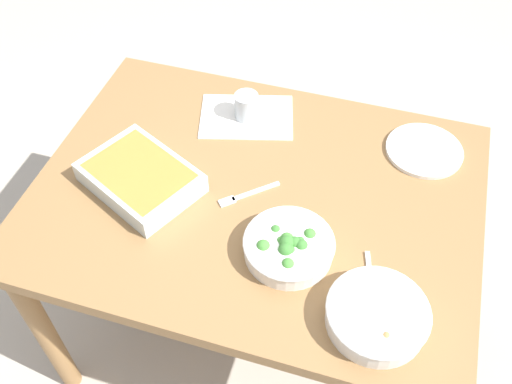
{
  "coord_description": "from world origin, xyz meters",
  "views": [
    {
      "loc": [
        0.3,
        -0.97,
        1.92
      ],
      "look_at": [
        0.0,
        0.0,
        0.74
      ],
      "focal_mm": 40.33,
      "sensor_mm": 36.0,
      "label": 1
    }
  ],
  "objects_px": {
    "spoon_by_stew": "(372,291)",
    "fork_on_table": "(245,195)",
    "spoon_by_broccoli": "(289,238)",
    "stew_bowl": "(377,315)",
    "broccoli_bowl": "(289,246)",
    "side_plate": "(424,150)",
    "drink_cup": "(246,108)",
    "baking_dish": "(140,177)"
  },
  "relations": [
    {
      "from": "baking_dish",
      "to": "spoon_by_stew",
      "type": "relative_size",
      "value": 2.1
    },
    {
      "from": "baking_dish",
      "to": "spoon_by_stew",
      "type": "height_order",
      "value": "baking_dish"
    },
    {
      "from": "drink_cup",
      "to": "fork_on_table",
      "type": "relative_size",
      "value": 0.59
    },
    {
      "from": "stew_bowl",
      "to": "spoon_by_stew",
      "type": "bearing_deg",
      "value": 105.04
    },
    {
      "from": "baking_dish",
      "to": "drink_cup",
      "type": "bearing_deg",
      "value": 61.28
    },
    {
      "from": "broccoli_bowl",
      "to": "baking_dish",
      "type": "relative_size",
      "value": 0.62
    },
    {
      "from": "baking_dish",
      "to": "drink_cup",
      "type": "height_order",
      "value": "drink_cup"
    },
    {
      "from": "broccoli_bowl",
      "to": "fork_on_table",
      "type": "relative_size",
      "value": 1.58
    },
    {
      "from": "stew_bowl",
      "to": "spoon_by_stew",
      "type": "height_order",
      "value": "stew_bowl"
    },
    {
      "from": "stew_bowl",
      "to": "spoon_by_broccoli",
      "type": "distance_m",
      "value": 0.3
    },
    {
      "from": "spoon_by_broccoli",
      "to": "fork_on_table",
      "type": "distance_m",
      "value": 0.18
    },
    {
      "from": "baking_dish",
      "to": "spoon_by_broccoli",
      "type": "distance_m",
      "value": 0.44
    },
    {
      "from": "broccoli_bowl",
      "to": "spoon_by_stew",
      "type": "xyz_separation_m",
      "value": [
        0.22,
        -0.05,
        -0.03
      ]
    },
    {
      "from": "broccoli_bowl",
      "to": "side_plate",
      "type": "relative_size",
      "value": 1.03
    },
    {
      "from": "side_plate",
      "to": "fork_on_table",
      "type": "relative_size",
      "value": 1.53
    },
    {
      "from": "broccoli_bowl",
      "to": "fork_on_table",
      "type": "xyz_separation_m",
      "value": [
        -0.16,
        0.15,
        -0.03
      ]
    },
    {
      "from": "broccoli_bowl",
      "to": "spoon_by_stew",
      "type": "bearing_deg",
      "value": -12.91
    },
    {
      "from": "broccoli_bowl",
      "to": "baking_dish",
      "type": "xyz_separation_m",
      "value": [
        -0.44,
        0.1,
        0.0
      ]
    },
    {
      "from": "fork_on_table",
      "to": "spoon_by_stew",
      "type": "bearing_deg",
      "value": -27.64
    },
    {
      "from": "drink_cup",
      "to": "side_plate",
      "type": "bearing_deg",
      "value": 0.82
    },
    {
      "from": "stew_bowl",
      "to": "spoon_by_stew",
      "type": "distance_m",
      "value": 0.08
    },
    {
      "from": "spoon_by_stew",
      "to": "fork_on_table",
      "type": "distance_m",
      "value": 0.42
    },
    {
      "from": "side_plate",
      "to": "spoon_by_broccoli",
      "type": "distance_m",
      "value": 0.51
    },
    {
      "from": "drink_cup",
      "to": "spoon_by_broccoli",
      "type": "relative_size",
      "value": 0.48
    },
    {
      "from": "broccoli_bowl",
      "to": "spoon_by_broccoli",
      "type": "height_order",
      "value": "broccoli_bowl"
    },
    {
      "from": "baking_dish",
      "to": "side_plate",
      "type": "bearing_deg",
      "value": 26.11
    },
    {
      "from": "stew_bowl",
      "to": "side_plate",
      "type": "height_order",
      "value": "stew_bowl"
    },
    {
      "from": "side_plate",
      "to": "spoon_by_stew",
      "type": "height_order",
      "value": "side_plate"
    },
    {
      "from": "stew_bowl",
      "to": "broccoli_bowl",
      "type": "xyz_separation_m",
      "value": [
        -0.24,
        0.12,
        -0.0
      ]
    },
    {
      "from": "fork_on_table",
      "to": "stew_bowl",
      "type": "bearing_deg",
      "value": -34.48
    },
    {
      "from": "stew_bowl",
      "to": "broccoli_bowl",
      "type": "bearing_deg",
      "value": 152.2
    },
    {
      "from": "stew_bowl",
      "to": "drink_cup",
      "type": "xyz_separation_m",
      "value": [
        -0.49,
        0.57,
        0.01
      ]
    },
    {
      "from": "spoon_by_broccoli",
      "to": "fork_on_table",
      "type": "xyz_separation_m",
      "value": [
        -0.15,
        0.1,
        -0.0
      ]
    },
    {
      "from": "baking_dish",
      "to": "spoon_by_stew",
      "type": "xyz_separation_m",
      "value": [
        0.66,
        -0.15,
        -0.03
      ]
    },
    {
      "from": "broccoli_bowl",
      "to": "side_plate",
      "type": "distance_m",
      "value": 0.54
    },
    {
      "from": "spoon_by_stew",
      "to": "spoon_by_broccoli",
      "type": "xyz_separation_m",
      "value": [
        -0.22,
        0.09,
        0.0
      ]
    },
    {
      "from": "baking_dish",
      "to": "fork_on_table",
      "type": "height_order",
      "value": "baking_dish"
    },
    {
      "from": "baking_dish",
      "to": "fork_on_table",
      "type": "bearing_deg",
      "value": 9.15
    },
    {
      "from": "stew_bowl",
      "to": "baking_dish",
      "type": "height_order",
      "value": "same"
    },
    {
      "from": "side_plate",
      "to": "fork_on_table",
      "type": "height_order",
      "value": "side_plate"
    },
    {
      "from": "broccoli_bowl",
      "to": "side_plate",
      "type": "xyz_separation_m",
      "value": [
        0.28,
        0.46,
        -0.02
      ]
    },
    {
      "from": "stew_bowl",
      "to": "side_plate",
      "type": "xyz_separation_m",
      "value": [
        0.05,
        0.58,
        -0.03
      ]
    }
  ]
}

